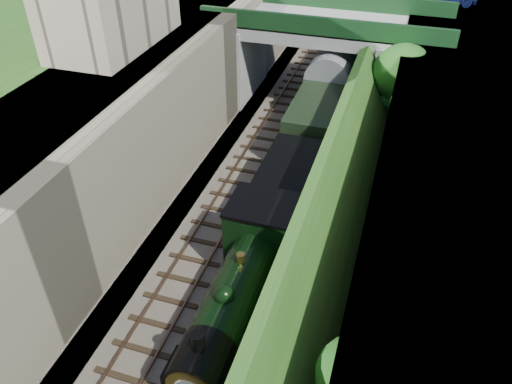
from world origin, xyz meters
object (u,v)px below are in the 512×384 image
tree (405,76)px  tender (287,190)px  road_bridge (333,52)px  locomotive (240,290)px

tree → tender: 10.84m
road_bridge → tender: (0.26, -13.26, -2.46)m
tender → tree: bearing=63.1°
tree → locomotive: bearing=-105.8°
road_bridge → locomotive: 20.74m
road_bridge → tree: road_bridge is taller
tender → locomotive: bearing=-90.0°
road_bridge → locomotive: road_bridge is taller
road_bridge → tree: bearing=-38.7°
road_bridge → tender: road_bridge is taller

